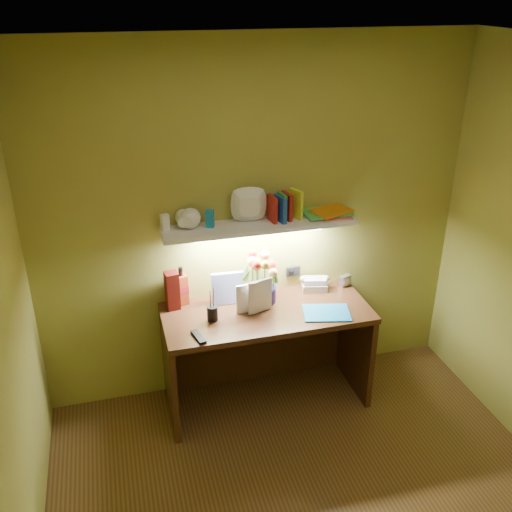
{
  "coord_description": "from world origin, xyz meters",
  "views": [
    {
      "loc": [
        -0.93,
        -1.97,
        2.74
      ],
      "look_at": [
        -0.03,
        1.35,
        1.09
      ],
      "focal_mm": 40.0,
      "sensor_mm": 36.0,
      "label": 1
    }
  ],
  "objects": [
    {
      "name": "tv_remote",
      "position": [
        -0.5,
        0.99,
        0.76
      ],
      "size": [
        0.08,
        0.16,
        0.02
      ],
      "primitive_type": "cube",
      "rotation": [
        0.0,
        0.0,
        0.23
      ],
      "color": "black",
      "rests_on": "desk"
    },
    {
      "name": "whisky_bottle",
      "position": [
        -0.53,
        1.44,
        0.89
      ],
      "size": [
        0.09,
        0.09,
        0.28
      ],
      "primitive_type": null,
      "rotation": [
        0.0,
        0.0,
        0.22
      ],
      "color": "#AF3B1B",
      "rests_on": "desk"
    },
    {
      "name": "blue_folder",
      "position": [
        0.38,
        1.06,
        0.75
      ],
      "size": [
        0.35,
        0.29,
        0.01
      ],
      "primitive_type": "cube",
      "rotation": [
        0.0,
        0.0,
        -0.23
      ],
      "color": "#1775B5",
      "rests_on": "desk"
    },
    {
      "name": "art_card",
      "position": [
        -0.23,
        1.38,
        0.86
      ],
      "size": [
        0.22,
        0.06,
        0.22
      ],
      "primitive_type": null,
      "rotation": [
        0.0,
        0.0,
        -0.05
      ],
      "color": "white",
      "rests_on": "desk"
    },
    {
      "name": "telephone",
      "position": [
        0.41,
        1.4,
        0.8
      ],
      "size": [
        0.2,
        0.17,
        0.11
      ],
      "primitive_type": null,
      "rotation": [
        0.0,
        0.0,
        -0.22
      ],
      "color": "beige",
      "rests_on": "desk"
    },
    {
      "name": "whisky_box",
      "position": [
        -0.6,
        1.4,
        0.88
      ],
      "size": [
        0.1,
        0.1,
        0.27
      ],
      "primitive_type": "cube",
      "rotation": [
        0.0,
        0.0,
        0.14
      ],
      "color": "#57110B",
      "rests_on": "desk"
    },
    {
      "name": "desk_clock",
      "position": [
        0.65,
        1.39,
        0.79
      ],
      "size": [
        0.09,
        0.07,
        0.08
      ],
      "primitive_type": "cube",
      "rotation": [
        0.0,
        0.0,
        0.36
      ],
      "color": "#B3B3B8",
      "rests_on": "desk"
    },
    {
      "name": "wall_shelf",
      "position": [
        -0.02,
        1.38,
        1.34
      ],
      "size": [
        1.31,
        0.29,
        0.23
      ],
      "color": "white",
      "rests_on": "ground"
    },
    {
      "name": "flower_bouquet",
      "position": [
        -0.0,
        1.34,
        0.94
      ],
      "size": [
        0.28,
        0.28,
        0.37
      ],
      "primitive_type": null,
      "rotation": [
        0.0,
        0.0,
        -0.21
      ],
      "color": "#0A0635",
      "rests_on": "desk"
    },
    {
      "name": "desk_book_a",
      "position": [
        -0.13,
        1.18,
        0.87
      ],
      "size": [
        0.18,
        0.06,
        0.24
      ],
      "primitive_type": "imported",
      "rotation": [
        0.0,
        0.0,
        0.23
      ],
      "color": "silver",
      "rests_on": "desk"
    },
    {
      "name": "pen_cup",
      "position": [
        -0.38,
        1.18,
        0.84
      ],
      "size": [
        0.09,
        0.09,
        0.17
      ],
      "primitive_type": "cylinder",
      "rotation": [
        0.0,
        0.0,
        0.24
      ],
      "color": "black",
      "rests_on": "desk"
    },
    {
      "name": "desk_book_b",
      "position": [
        -0.21,
        1.21,
        0.86
      ],
      "size": [
        0.15,
        0.03,
        0.21
      ],
      "primitive_type": "imported",
      "rotation": [
        0.0,
        0.0,
        0.12
      ],
      "color": "white",
      "rests_on": "desk"
    },
    {
      "name": "desk",
      "position": [
        0.0,
        1.2,
        0.38
      ],
      "size": [
        1.4,
        0.6,
        0.75
      ],
      "primitive_type": "cube",
      "color": "#361B0E",
      "rests_on": "ground"
    }
  ]
}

